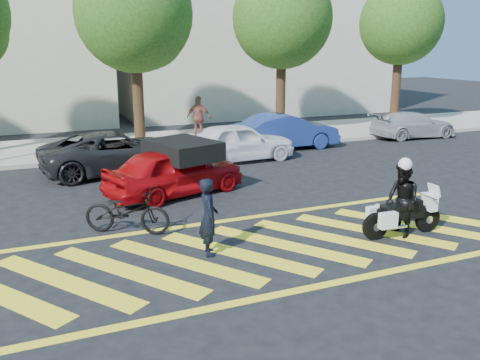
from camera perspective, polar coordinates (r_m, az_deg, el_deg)
name	(u,v)px	position (r m, az deg, el deg)	size (l,w,h in m)	color
ground	(264,249)	(10.56, 2.71, -7.70)	(90.00, 90.00, 0.00)	black
sidewalk	(141,144)	(21.58, -11.10, 3.98)	(60.00, 5.00, 0.15)	#9E998E
crosswalk	(262,249)	(10.54, 2.52, -7.71)	(12.33, 4.00, 0.01)	yellow
building_right	(251,21)	(32.63, 1.25, 17.41)	(16.00, 8.00, 11.00)	beige
tree_center	(137,18)	(21.33, -11.48, 17.40)	(4.60, 4.60, 7.56)	black
tree_right	(284,22)	(23.53, 4.96, 17.24)	(4.40, 4.40, 7.41)	black
tree_far_right	(402,27)	(27.14, 17.72, 16.08)	(4.00, 4.00, 7.10)	black
officer_bike	(209,217)	(10.04, -3.54, -4.15)	(0.57, 0.37, 1.56)	black
bicycle	(127,211)	(11.50, -12.57, -3.43)	(0.67, 1.93, 1.02)	black
police_motorcycle	(401,215)	(11.64, 17.67, -3.76)	(1.97, 0.63, 0.87)	black
officer_moto	(402,200)	(11.53, 17.75, -2.18)	(0.79, 0.61, 1.62)	black
red_convertible	(175,171)	(14.18, -7.31, 1.01)	(1.61, 4.00, 1.36)	#A1070B
parked_mid_left	(117,152)	(17.12, -13.67, 3.08)	(2.24, 4.87, 1.35)	black
parked_mid_right	(239,142)	(18.28, -0.17, 4.30)	(1.65, 4.10, 1.40)	white
parked_right	(286,131)	(20.59, 5.16, 5.46)	(1.49, 4.28, 1.41)	navy
parked_far_right	(413,125)	(24.35, 18.88, 5.88)	(1.63, 4.00, 1.16)	#94959B
pedestrian_right	(199,117)	(21.99, -4.64, 7.02)	(1.07, 0.45, 1.83)	brown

